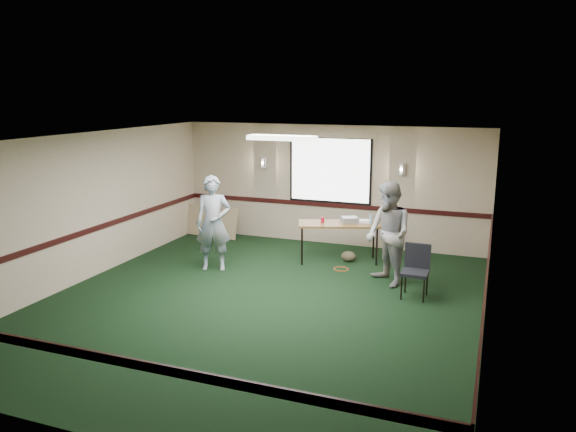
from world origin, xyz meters
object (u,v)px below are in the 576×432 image
(projector, at_px, (349,220))
(person_right, at_px, (388,234))
(conference_chair, at_px, (416,266))
(person_left, at_px, (213,223))
(folding_table, at_px, (339,226))

(projector, height_order, person_right, person_right)
(projector, distance_m, conference_chair, 2.28)
(conference_chair, xyz_separation_m, person_left, (-3.91, 0.11, 0.40))
(folding_table, height_order, person_left, person_left)
(folding_table, relative_size, projector, 5.51)
(conference_chair, bearing_deg, projector, 135.70)
(projector, height_order, person_left, person_left)
(projector, distance_m, person_left, 2.76)
(folding_table, xyz_separation_m, projector, (0.18, 0.14, 0.11))
(person_left, distance_m, person_right, 3.35)
(folding_table, xyz_separation_m, conference_chair, (1.77, -1.46, -0.23))
(conference_chair, height_order, person_right, person_right)
(folding_table, bearing_deg, projector, 17.95)
(folding_table, relative_size, person_left, 0.94)
(folding_table, distance_m, person_right, 1.60)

